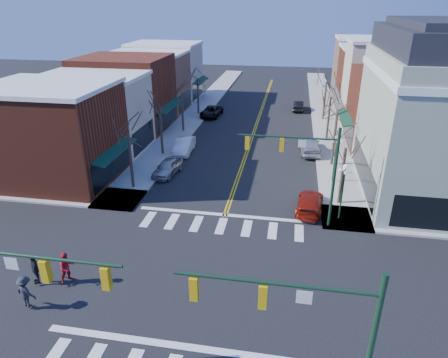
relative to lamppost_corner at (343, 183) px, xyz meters
The scene contains 34 objects.
ground 12.18m from the lamppost_corner, 133.97° to the right, with size 160.00×160.00×0.00m, color black.
sidewalk_left 20.69m from the lamppost_corner, 145.84° to the left, with size 3.50×70.00×0.15m, color #9E9B93.
sidewalk_right 11.87m from the lamppost_corner, 87.26° to the left, with size 3.50×70.00×0.15m, color #9E9B93.
bldg_left_brick_a 23.94m from the lamppost_corner, behind, with size 10.00×8.50×8.00m, color maroon.
bldg_left_stucco_a 26.14m from the lamppost_corner, 155.10° to the left, with size 10.00×7.00×7.50m, color #C1B49F.
bldg_left_brick_b 30.40m from the lamppost_corner, 141.28° to the left, with size 10.00×9.00×8.50m, color maroon.
bldg_left_tan 36.13m from the lamppost_corner, 131.01° to the left, with size 10.00×7.50×7.80m, color #956C52.
bldg_left_stucco_b 42.28m from the lamppost_corner, 124.10° to the left, with size 10.00×8.00×8.20m, color #C1B49F.
bldg_right_brick_a 18.76m from the lamppost_corner, 67.06° to the left, with size 10.00×8.50×8.00m, color maroon.
bldg_right_stucco 26.12m from the lamppost_corner, 73.72° to the left, with size 10.00×7.00×10.00m, color #C1B49F.
bldg_right_brick_b 33.33m from the lamppost_corner, 77.34° to the left, with size 10.00×8.00×8.50m, color maroon.
bldg_right_tan 41.18m from the lamppost_corner, 79.78° to the left, with size 10.00×8.00×9.00m, color #956C52.
traffic_mast_near_left 21.09m from the lamppost_corner, 130.84° to the right, with size 6.60×0.28×7.20m.
traffic_mast_near_right 16.21m from the lamppost_corner, 99.48° to the right, with size 6.60×0.28×7.20m.
traffic_mast_far_right 3.36m from the lamppost_corner, 157.49° to the right, with size 6.60×0.28×7.20m.
lamppost_corner is the anchor object (origin of this frame).
lamppost_midblock 6.50m from the lamppost_corner, 90.00° to the left, with size 0.36×0.36×4.33m.
tree_left_a 16.80m from the lamppost_corner, behind, with size 0.24×0.24×4.76m, color #382B21.
tree_left_b 19.65m from the lamppost_corner, 147.69° to the left, with size 0.24×0.24×5.04m, color #382B21.
tree_left_c 24.87m from the lamppost_corner, 131.90° to the left, with size 0.24×0.24×4.55m, color #382B21.
tree_left_d 31.27m from the lamppost_corner, 122.06° to the left, with size 0.24×0.24×4.90m, color #382B21.
tree_right_a 2.59m from the lamppost_corner, 85.43° to the left, with size 0.24×0.24×4.62m, color #382B21.
tree_right_b 10.51m from the lamppost_corner, 88.91° to the left, with size 0.24×0.24×5.18m, color #382B21.
tree_right_c 18.51m from the lamppost_corner, 89.38° to the left, with size 0.24×0.24×4.83m, color #382B21.
tree_right_d 26.51m from the lamppost_corner, 89.57° to the left, with size 0.24×0.24×4.97m, color #382B21.
car_left_near 15.87m from the lamppost_corner, 158.39° to the left, with size 1.65×4.10×1.40m, color #A9A9AD.
car_left_mid 18.75m from the lamppost_corner, 141.65° to the left, with size 1.60×4.60×1.52m, color white.
car_left_far 29.64m from the lamppost_corner, 119.61° to the left, with size 2.28×4.93×1.37m, color black.
car_right_near 3.28m from the lamppost_corner, 151.69° to the left, with size 1.85×4.55×1.32m, color maroon.
car_right_mid 13.88m from the lamppost_corner, 97.54° to the left, with size 2.01×5.01×1.71m, color #BCBCC1.
car_right_far 31.22m from the lamppost_corner, 95.70° to the left, with size 1.45×4.17×1.37m, color black.
pedestrian_red_b 18.45m from the lamppost_corner, 147.63° to the right, with size 0.90×0.70×1.85m, color red.
pedestrian_dark_a 20.09m from the lamppost_corner, 149.34° to the right, with size 1.01×0.42×1.73m, color black.
pedestrian_dark_b 20.53m from the lamppost_corner, 143.98° to the right, with size 1.16×0.67×1.80m, color #22222A.
Camera 1 is at (4.33, -17.60, 14.58)m, focal length 32.00 mm.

